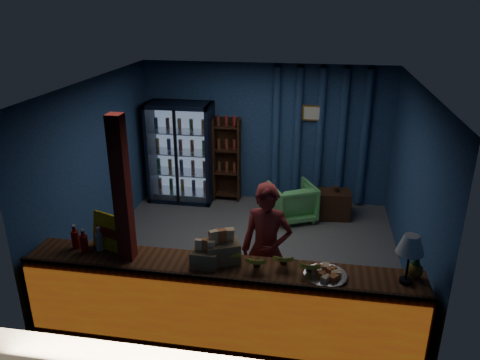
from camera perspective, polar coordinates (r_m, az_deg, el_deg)
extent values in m
plane|color=#515154|center=(7.28, 0.79, -8.98)|extent=(4.60, 4.60, 0.00)
plane|color=navy|center=(8.79, 3.11, 5.66)|extent=(4.60, 0.00, 4.60)
plane|color=navy|center=(4.76, -3.35, -8.71)|extent=(4.60, 0.00, 4.60)
plane|color=navy|center=(7.41, -17.02, 1.67)|extent=(0.00, 4.40, 4.40)
plane|color=navy|center=(6.78, 20.43, -0.59)|extent=(0.00, 4.40, 4.40)
plane|color=#472D19|center=(6.37, 0.91, 11.61)|extent=(4.60, 4.60, 0.00)
cube|color=brown|center=(5.46, -2.43, -14.65)|extent=(4.40, 0.55, 0.95)
cube|color=red|center=(5.23, -3.12, -16.49)|extent=(4.35, 0.02, 0.81)
cube|color=#3C1E13|center=(4.96, -3.18, -11.84)|extent=(4.40, 0.04, 0.04)
cube|color=maroon|center=(5.32, -13.76, -5.91)|extent=(0.16, 0.16, 2.60)
cube|color=black|center=(9.12, -6.74, 3.83)|extent=(1.20, 0.06, 1.90)
cube|color=black|center=(9.05, -10.68, 3.47)|extent=(0.06, 0.60, 1.90)
cube|color=black|center=(8.73, -3.63, 3.13)|extent=(0.06, 0.60, 1.90)
cube|color=black|center=(8.63, -7.50, 9.05)|extent=(1.20, 0.60, 0.08)
cube|color=black|center=(9.19, -6.96, -2.09)|extent=(1.20, 0.60, 0.08)
cube|color=#99B2D8|center=(9.07, -6.82, 3.74)|extent=(1.08, 0.02, 1.74)
cube|color=white|center=(8.62, -7.75, 2.73)|extent=(1.12, 0.02, 1.78)
cube|color=black|center=(8.60, -7.79, 2.69)|extent=(0.05, 0.05, 1.80)
cube|color=silver|center=(9.14, -7.00, -1.34)|extent=(1.08, 0.48, 0.02)
cylinder|color=#A13F17|center=(9.23, -9.71, -0.40)|extent=(0.07, 0.07, 0.22)
cylinder|color=#1B6F26|center=(9.16, -8.38, -0.49)|extent=(0.07, 0.07, 0.22)
cylinder|color=#B9841C|center=(9.09, -7.03, -0.59)|extent=(0.07, 0.07, 0.22)
cylinder|color=#1A1650|center=(9.03, -5.66, -0.68)|extent=(0.07, 0.07, 0.22)
cylinder|color=maroon|center=(8.98, -4.28, -0.77)|extent=(0.07, 0.07, 0.22)
cube|color=silver|center=(9.00, -7.11, 1.01)|extent=(1.08, 0.48, 0.02)
cylinder|color=#1B6F26|center=(9.09, -9.87, 1.94)|extent=(0.07, 0.07, 0.22)
cylinder|color=#B9841C|center=(9.02, -8.52, 1.86)|extent=(0.07, 0.07, 0.22)
cylinder|color=#1A1650|center=(8.95, -7.15, 1.79)|extent=(0.07, 0.07, 0.22)
cylinder|color=maroon|center=(8.89, -5.76, 1.71)|extent=(0.07, 0.07, 0.22)
cylinder|color=#A13F17|center=(8.84, -4.35, 1.63)|extent=(0.07, 0.07, 0.22)
cube|color=silver|center=(8.86, -7.23, 3.43)|extent=(1.08, 0.48, 0.02)
cylinder|color=#B9841C|center=(8.96, -10.03, 4.35)|extent=(0.07, 0.07, 0.22)
cylinder|color=#1A1650|center=(8.89, -8.66, 4.29)|extent=(0.07, 0.07, 0.22)
cylinder|color=maroon|center=(8.83, -7.27, 4.23)|extent=(0.07, 0.07, 0.22)
cylinder|color=#A13F17|center=(8.76, -5.85, 4.17)|extent=(0.07, 0.07, 0.22)
cylinder|color=#1B6F26|center=(8.71, -4.42, 4.11)|extent=(0.07, 0.07, 0.22)
cube|color=silver|center=(8.75, -7.35, 5.92)|extent=(1.08, 0.48, 0.02)
cylinder|color=#1A1650|center=(8.86, -10.19, 6.82)|extent=(0.07, 0.07, 0.22)
cylinder|color=maroon|center=(8.78, -8.80, 6.78)|extent=(0.07, 0.07, 0.22)
cylinder|color=#A13F17|center=(8.72, -7.39, 6.74)|extent=(0.07, 0.07, 0.22)
cylinder|color=#1B6F26|center=(8.65, -5.95, 6.70)|extent=(0.07, 0.07, 0.22)
cylinder|color=#B9841C|center=(8.60, -4.50, 6.65)|extent=(0.07, 0.07, 0.22)
cube|color=#3C1E13|center=(8.99, -1.43, 2.73)|extent=(0.50, 0.02, 1.60)
cube|color=#3C1E13|center=(8.92, -3.08, 2.54)|extent=(0.03, 0.28, 1.60)
cube|color=#3C1E13|center=(8.83, -0.10, 2.38)|extent=(0.03, 0.28, 1.60)
cube|color=#3C1E13|center=(9.13, -1.55, -1.70)|extent=(0.46, 0.26, 0.02)
cube|color=#3C1E13|center=(8.96, -1.58, 0.95)|extent=(0.46, 0.26, 0.02)
cube|color=#3C1E13|center=(8.81, -1.61, 3.69)|extent=(0.46, 0.26, 0.02)
cube|color=#3C1E13|center=(8.68, -1.64, 6.52)|extent=(0.46, 0.26, 0.02)
cylinder|color=navy|center=(8.71, 4.37, 5.49)|extent=(0.14, 0.14, 2.50)
cylinder|color=navy|center=(8.69, 7.01, 5.34)|extent=(0.14, 0.14, 2.50)
cylinder|color=navy|center=(8.68, 9.65, 5.18)|extent=(0.14, 0.14, 2.50)
cylinder|color=navy|center=(8.69, 12.30, 5.01)|extent=(0.14, 0.14, 2.50)
cylinder|color=navy|center=(8.72, 14.93, 4.83)|extent=(0.14, 0.14, 2.50)
cube|color=#BD8B2F|center=(8.53, 8.82, 8.07)|extent=(0.36, 0.03, 0.28)
cube|color=silver|center=(8.51, 8.82, 8.04)|extent=(0.30, 0.01, 0.22)
imported|color=maroon|center=(5.71, 3.24, -8.49)|extent=(0.63, 0.43, 1.68)
imported|color=#5FBE64|center=(8.26, 6.38, -2.64)|extent=(0.96, 0.97, 0.67)
cube|color=#3C1E13|center=(8.47, 11.41, -2.96)|extent=(0.58, 0.45, 0.50)
cylinder|color=#3C1E13|center=(8.35, 11.56, -1.10)|extent=(0.10, 0.10, 0.10)
cube|color=yellow|center=(5.59, -15.45, -6.23)|extent=(0.54, 0.29, 0.43)
cube|color=red|center=(5.58, -15.54, -6.33)|extent=(0.43, 0.19, 0.11)
cylinder|color=red|center=(5.81, -19.42, -6.87)|extent=(0.09, 0.09, 0.21)
cylinder|color=red|center=(5.74, -19.60, -5.60)|extent=(0.04, 0.04, 0.08)
cylinder|color=white|center=(5.73, -19.64, -5.30)|extent=(0.04, 0.04, 0.02)
cylinder|color=red|center=(5.68, -18.47, -7.42)|extent=(0.09, 0.09, 0.21)
cylinder|color=red|center=(5.61, -18.64, -6.12)|extent=(0.04, 0.04, 0.08)
cylinder|color=white|center=(5.60, -18.68, -5.81)|extent=(0.04, 0.04, 0.02)
cylinder|color=silver|center=(5.67, -16.76, -7.22)|extent=(0.09, 0.09, 0.21)
cylinder|color=silver|center=(5.61, -16.91, -5.92)|extent=(0.04, 0.04, 0.08)
cylinder|color=white|center=(5.59, -16.95, -5.62)|extent=(0.04, 0.04, 0.02)
cube|color=olive|center=(5.23, -2.23, -8.65)|extent=(0.46, 0.43, 0.24)
cube|color=orange|center=(5.12, -3.27, -6.91)|extent=(0.11, 0.10, 0.15)
cube|color=#CA6326|center=(5.14, -2.26, -6.79)|extent=(0.11, 0.10, 0.15)
cube|color=orange|center=(5.15, -1.27, -6.67)|extent=(0.11, 0.10, 0.15)
cube|color=olive|center=(5.16, -4.27, -9.46)|extent=(0.29, 0.24, 0.19)
cube|color=orange|center=(5.10, -5.10, -7.90)|extent=(0.08, 0.05, 0.12)
cube|color=#CA6326|center=(5.09, -4.32, -7.99)|extent=(0.08, 0.05, 0.12)
cube|color=orange|center=(5.07, -3.53, -8.07)|extent=(0.08, 0.05, 0.12)
cylinder|color=silver|center=(5.09, 10.37, -11.37)|extent=(0.46, 0.46, 0.03)
cube|color=orange|center=(5.07, 11.43, -11.07)|extent=(0.10, 0.07, 0.05)
cube|color=#CA6326|center=(5.12, 11.12, -10.68)|extent=(0.12, 0.12, 0.05)
cube|color=orange|center=(5.14, 10.40, -10.48)|extent=(0.07, 0.10, 0.05)
cube|color=#CA6326|center=(5.12, 9.67, -10.59)|extent=(0.12, 0.12, 0.05)
cube|color=orange|center=(5.06, 9.36, -10.96)|extent=(0.10, 0.07, 0.05)
cube|color=#CA6326|center=(5.01, 9.65, -11.36)|extent=(0.12, 0.12, 0.05)
cube|color=orange|center=(4.99, 10.39, -11.57)|extent=(0.07, 0.10, 0.05)
cube|color=#CA6326|center=(5.01, 11.14, -11.45)|extent=(0.12, 0.12, 0.05)
cylinder|color=black|center=(5.19, 19.51, -11.51)|extent=(0.13, 0.13, 0.04)
cylinder|color=black|center=(5.09, 19.78, -9.68)|extent=(0.03, 0.03, 0.39)
cone|color=white|center=(4.98, 20.12, -7.35)|extent=(0.28, 0.28, 0.19)
sphere|color=#9D6D1C|center=(5.26, 20.54, -10.28)|extent=(0.17, 0.17, 0.17)
cone|color=#1D4F1B|center=(5.19, 20.74, -8.96)|extent=(0.09, 0.09, 0.13)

